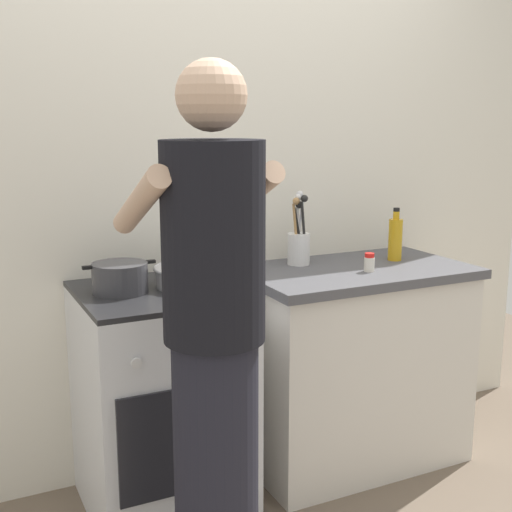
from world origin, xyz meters
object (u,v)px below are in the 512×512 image
utensil_crock (299,242)px  spice_bottle (369,263)px  oil_bottle (395,238)px  person (214,351)px  pot (120,278)px  stove_range (162,400)px  mixing_bowl (192,275)px

utensil_crock → spice_bottle: bearing=-51.8°
oil_bottle → person: size_ratio=0.14×
pot → spice_bottle: pot is taller
stove_range → utensil_crock: bearing=12.8°
stove_range → mixing_bowl: mixing_bowl is taller
mixing_bowl → spice_bottle: (0.76, -0.10, -0.00)m
mixing_bowl → utensil_crock: (0.56, 0.15, 0.06)m
utensil_crock → mixing_bowl: bearing=-164.7°
mixing_bowl → utensil_crock: bearing=15.3°
pot → oil_bottle: size_ratio=1.13×
person → utensil_crock: bearing=47.1°
pot → person: bearing=-80.5°
spice_bottle → oil_bottle: bearing=30.3°
pot → person: size_ratio=0.16×
mixing_bowl → spice_bottle: size_ratio=3.79×
person → oil_bottle: bearing=29.9°
stove_range → utensil_crock: (0.70, 0.16, 0.55)m
pot → spice_bottle: 1.05m
utensil_crock → person: size_ratio=0.19×
oil_bottle → person: bearing=-150.1°
spice_bottle → person: (-0.93, -0.53, -0.08)m
stove_range → mixing_bowl: (0.14, 0.01, 0.49)m
utensil_crock → oil_bottle: utensil_crock is taller
oil_bottle → person: person is taller
spice_bottle → person: bearing=-150.2°
mixing_bowl → person: person is taller
utensil_crock → spice_bottle: (0.20, -0.25, -0.06)m
pot → utensil_crock: bearing=9.4°
oil_bottle → utensil_crock: bearing=165.7°
pot → mixing_bowl: (0.28, -0.01, -0.01)m
oil_bottle → mixing_bowl: bearing=-177.7°
utensil_crock → spice_bottle: 0.33m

